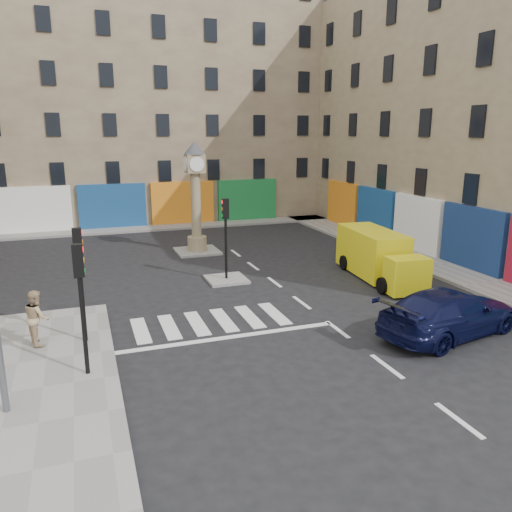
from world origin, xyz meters
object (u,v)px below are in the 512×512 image
traffic_light_left_near (80,289)px  yellow_van (377,255)px  navy_sedan (450,313)px  pedestrian_tan (37,317)px  traffic_light_left_far (80,267)px  clock_pillar (196,190)px  traffic_light_island (226,226)px

traffic_light_left_near → yellow_van: traffic_light_left_near is taller
navy_sedan → pedestrian_tan: pedestrian_tan is taller
traffic_light_left_far → clock_pillar: 13.05m
traffic_light_island → clock_pillar: size_ratio=0.61×
clock_pillar → traffic_light_island: bearing=-90.0°
traffic_light_left_far → yellow_van: size_ratio=0.60×
traffic_light_left_near → clock_pillar: size_ratio=0.61×
traffic_light_left_near → traffic_light_left_far: bearing=90.0°
clock_pillar → pedestrian_tan: (-7.70, -11.16, -2.51)m
traffic_light_island → navy_sedan: bearing=-58.4°
traffic_light_left_near → yellow_van: bearing=24.2°
clock_pillar → yellow_van: (6.84, -7.89, -2.47)m
traffic_light_left_near → clock_pillar: (6.30, 13.80, 0.93)m
navy_sedan → pedestrian_tan: (-13.02, 3.48, 0.24)m
traffic_light_left_far → pedestrian_tan: size_ratio=2.09×
yellow_van → traffic_light_left_near: bearing=-150.1°
traffic_light_left_far → traffic_light_island: size_ratio=1.00×
traffic_light_left_far → traffic_light_island: bearing=40.6°
navy_sedan → pedestrian_tan: bearing=62.8°
traffic_light_left_near → traffic_light_island: 10.03m
navy_sedan → yellow_van: size_ratio=0.89×
traffic_light_left_near → navy_sedan: size_ratio=0.68×
clock_pillar → pedestrian_tan: size_ratio=3.44×
clock_pillar → pedestrian_tan: bearing=-124.6°
traffic_light_left_far → yellow_van: (13.14, 3.50, -1.54)m
navy_sedan → yellow_van: bearing=-24.9°
traffic_light_island → clock_pillar: 6.07m
pedestrian_tan → navy_sedan: bearing=-120.0°
traffic_light_left_near → yellow_van: (13.14, 5.90, -1.54)m
navy_sedan → traffic_light_island: bearing=19.3°
pedestrian_tan → traffic_light_island: bearing=-71.2°
traffic_light_left_far → navy_sedan: (11.62, -3.25, -1.83)m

